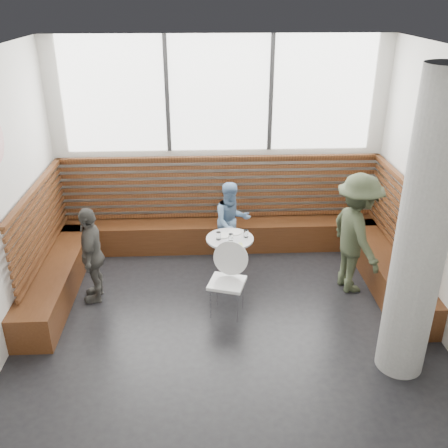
{
  "coord_description": "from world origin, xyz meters",
  "views": [
    {
      "loc": [
        -0.27,
        -4.82,
        3.76
      ],
      "look_at": [
        0.0,
        1.0,
        1.0
      ],
      "focal_mm": 40.0,
      "sensor_mm": 36.0,
      "label": 1
    }
  ],
  "objects_px": {
    "concrete_column": "(423,235)",
    "child_back": "(232,222)",
    "cafe_table": "(230,250)",
    "cafe_chair": "(227,274)",
    "adult_man": "(356,234)",
    "child_left": "(92,254)"
  },
  "relations": [
    {
      "from": "cafe_chair",
      "to": "adult_man",
      "type": "distance_m",
      "value": 1.82
    },
    {
      "from": "cafe_chair",
      "to": "child_back",
      "type": "height_order",
      "value": "child_back"
    },
    {
      "from": "cafe_chair",
      "to": "cafe_table",
      "type": "bearing_deg",
      "value": 101.0
    },
    {
      "from": "concrete_column",
      "to": "cafe_chair",
      "type": "xyz_separation_m",
      "value": [
        -1.84,
        1.11,
        -1.05
      ]
    },
    {
      "from": "cafe_table",
      "to": "cafe_chair",
      "type": "bearing_deg",
      "value": -96.25
    },
    {
      "from": "cafe_chair",
      "to": "adult_man",
      "type": "height_order",
      "value": "adult_man"
    },
    {
      "from": "adult_man",
      "to": "child_left",
      "type": "distance_m",
      "value": 3.46
    },
    {
      "from": "cafe_chair",
      "to": "child_left",
      "type": "height_order",
      "value": "child_left"
    },
    {
      "from": "child_back",
      "to": "child_left",
      "type": "relative_size",
      "value": 0.94
    },
    {
      "from": "cafe_table",
      "to": "cafe_chair",
      "type": "xyz_separation_m",
      "value": [
        -0.08,
        -0.73,
        0.07
      ]
    },
    {
      "from": "cafe_chair",
      "to": "adult_man",
      "type": "bearing_deg",
      "value": 32.36
    },
    {
      "from": "cafe_chair",
      "to": "child_left",
      "type": "relative_size",
      "value": 0.71
    },
    {
      "from": "adult_man",
      "to": "concrete_column",
      "type": "bearing_deg",
      "value": 172.63
    },
    {
      "from": "cafe_chair",
      "to": "adult_man",
      "type": "relative_size",
      "value": 0.56
    },
    {
      "from": "cafe_table",
      "to": "child_left",
      "type": "relative_size",
      "value": 0.51
    },
    {
      "from": "child_left",
      "to": "adult_man",
      "type": "bearing_deg",
      "value": 88.55
    },
    {
      "from": "concrete_column",
      "to": "child_left",
      "type": "xyz_separation_m",
      "value": [
        -3.56,
        1.49,
        -0.95
      ]
    },
    {
      "from": "child_back",
      "to": "cafe_table",
      "type": "bearing_deg",
      "value": -114.56
    },
    {
      "from": "concrete_column",
      "to": "cafe_chair",
      "type": "bearing_deg",
      "value": 148.81
    },
    {
      "from": "child_left",
      "to": "cafe_chair",
      "type": "bearing_deg",
      "value": 74.59
    },
    {
      "from": "concrete_column",
      "to": "child_back",
      "type": "xyz_separation_m",
      "value": [
        -1.69,
        2.49,
        -0.99
      ]
    },
    {
      "from": "child_left",
      "to": "cafe_table",
      "type": "bearing_deg",
      "value": 98.13
    }
  ]
}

